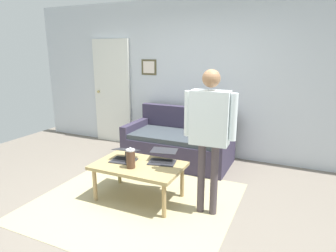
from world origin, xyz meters
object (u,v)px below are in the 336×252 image
at_px(interior_door, 112,92).
at_px(laptop_left, 163,158).
at_px(couch, 179,144).
at_px(person_standing, 210,125).
at_px(french_press, 131,158).
at_px(coffee_table, 139,168).
at_px(laptop_center, 125,157).

distance_m(interior_door, laptop_left, 2.64).
distance_m(couch, person_standing, 1.83).
relative_size(interior_door, french_press, 7.87).
xyz_separation_m(interior_door, coffee_table, (-1.71, 1.91, -0.61)).
bearing_deg(coffee_table, laptop_left, -138.66).
distance_m(coffee_table, laptop_center, 0.26).
distance_m(couch, coffee_table, 1.43).
distance_m(laptop_center, person_standing, 1.24).
bearing_deg(interior_door, couch, 163.73).
bearing_deg(couch, laptop_center, 82.02).
xyz_separation_m(coffee_table, french_press, (0.03, 0.13, 0.17)).
height_order(laptop_left, laptop_center, laptop_center).
relative_size(interior_door, laptop_center, 5.84).
bearing_deg(interior_door, laptop_left, 138.63).
bearing_deg(laptop_left, french_press, 52.21).
height_order(interior_door, laptop_left, interior_door).
xyz_separation_m(laptop_left, person_standing, (-0.64, 0.17, 0.54)).
bearing_deg(interior_door, person_standing, 144.00).
relative_size(coffee_table, laptop_center, 3.13).
bearing_deg(coffee_table, french_press, 77.93).
relative_size(interior_door, person_standing, 1.25).
relative_size(couch, laptop_center, 4.90).
relative_size(interior_door, couch, 1.19).
relative_size(coffee_table, french_press, 4.21).
relative_size(laptop_left, french_press, 1.55).
height_order(couch, laptop_left, couch).
relative_size(coffee_table, laptop_left, 2.71).
relative_size(laptop_center, person_standing, 0.21).
height_order(interior_door, coffee_table, interior_door).
height_order(interior_door, couch, interior_door).
distance_m(french_press, person_standing, 1.04).
bearing_deg(laptop_center, person_standing, 179.43).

